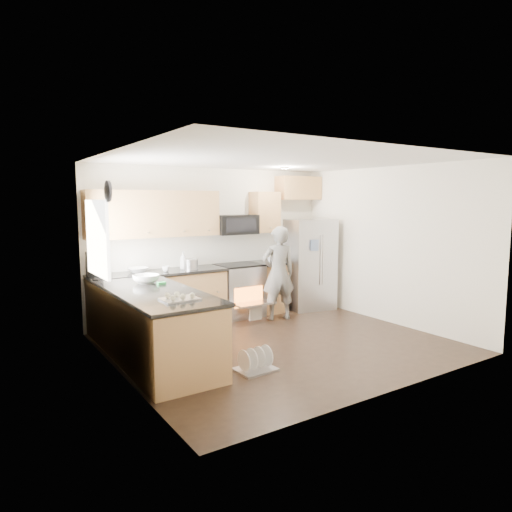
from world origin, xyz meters
TOP-DOWN VIEW (x-y plane):
  - ground at (0.00, 0.00)m, footprint 4.50×4.50m
  - room_shell at (-0.04, 0.02)m, footprint 4.54×4.04m
  - back_cabinet_run at (-0.59, 1.75)m, footprint 4.45×0.64m
  - peninsula at (-1.75, 0.25)m, footprint 0.96×2.36m
  - stove_range at (0.35, 1.69)m, footprint 0.76×0.97m
  - refrigerator at (1.77, 1.45)m, footprint 0.93×0.78m
  - person at (0.79, 1.11)m, footprint 0.66×0.51m
  - dish_rack at (-0.86, -0.69)m, footprint 0.48×0.39m

SIDE VIEW (x-z plane):
  - ground at x=0.00m, z-range 0.00..0.00m
  - dish_rack at x=-0.86m, z-range -0.07..0.22m
  - peninsula at x=-1.75m, z-range -0.05..0.98m
  - stove_range at x=0.35m, z-range -0.22..1.57m
  - person at x=0.79m, z-range 0.00..1.61m
  - refrigerator at x=1.77m, z-range 0.00..1.69m
  - back_cabinet_run at x=-0.59m, z-range -0.29..2.21m
  - room_shell at x=-0.04m, z-range 0.36..2.98m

